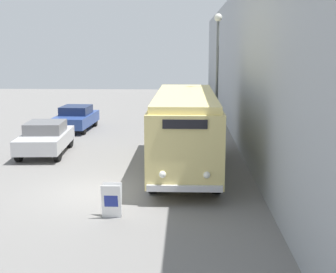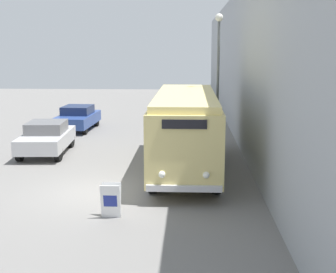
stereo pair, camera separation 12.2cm
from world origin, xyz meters
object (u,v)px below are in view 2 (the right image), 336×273
streetlamp (218,64)px  sign_board (111,201)px  vintage_bus (186,127)px  parked_car_near (47,137)px  parked_car_mid (77,118)px

streetlamp → sign_board: bearing=-112.1°
vintage_bus → parked_car_near: bearing=158.4°
streetlamp → parked_car_near: 8.59m
sign_board → parked_car_near: (-4.36, 8.11, 0.29)m
vintage_bus → parked_car_near: vintage_bus is taller
sign_board → streetlamp: 10.06m
sign_board → parked_car_near: bearing=118.2°
vintage_bus → parked_car_mid: bearing=126.1°
sign_board → parked_car_mid: (-4.46, 14.56, 0.24)m
vintage_bus → sign_board: 6.08m
vintage_bus → sign_board: vintage_bus is taller
parked_car_mid → streetlamp: bearing=-34.1°
sign_board → parked_car_mid: size_ratio=0.24×
vintage_bus → parked_car_mid: (-6.56, 9.00, -1.01)m
sign_board → parked_car_mid: bearing=107.0°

